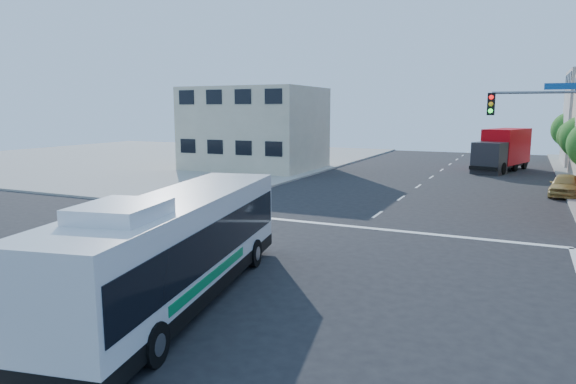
% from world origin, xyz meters
% --- Properties ---
extents(ground, '(120.00, 120.00, 0.00)m').
position_xyz_m(ground, '(0.00, 0.00, 0.00)').
color(ground, black).
rests_on(ground, ground).
extents(sidewalk_nw, '(50.00, 50.00, 0.15)m').
position_xyz_m(sidewalk_nw, '(-35.00, 35.00, 0.07)').
color(sidewalk_nw, gray).
rests_on(sidewalk_nw, ground).
extents(building_west, '(12.06, 10.06, 8.00)m').
position_xyz_m(building_west, '(-17.02, 29.98, 4.01)').
color(building_west, beige).
rests_on(building_west, ground).
extents(signal_mast_ne, '(7.91, 1.13, 8.07)m').
position_xyz_m(signal_mast_ne, '(9.08, 10.62, 4.98)').
color(signal_mast_ne, slate).
rests_on(signal_mast_ne, ground).
extents(street_tree_d, '(4.00, 4.00, 6.03)m').
position_xyz_m(street_tree_d, '(11.90, 51.92, 3.88)').
color(street_tree_d, '#331D12').
rests_on(street_tree_d, ground).
extents(transit_bus, '(4.97, 12.45, 3.61)m').
position_xyz_m(transit_bus, '(-2.05, -2.60, 1.76)').
color(transit_bus, black).
rests_on(transit_bus, ground).
extents(box_truck, '(5.08, 9.31, 4.03)m').
position_xyz_m(box_truck, '(5.31, 38.75, 1.95)').
color(box_truck, black).
rests_on(box_truck, ground).
extents(parked_car, '(2.35, 4.68, 1.53)m').
position_xyz_m(parked_car, '(9.97, 24.54, 0.77)').
color(parked_car, tan).
rests_on(parked_car, ground).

